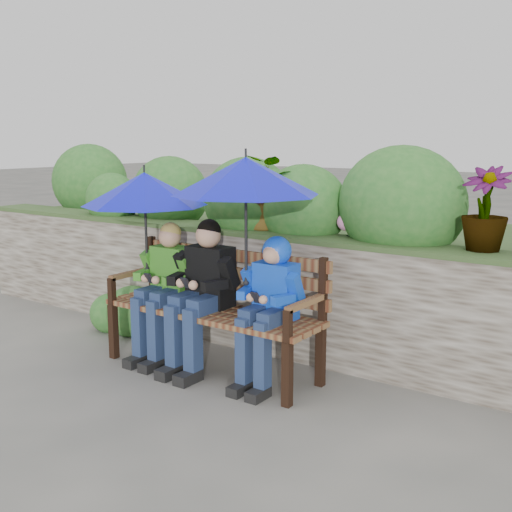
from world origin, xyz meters
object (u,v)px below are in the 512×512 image
Objects in this scene: park_bench at (217,301)px; umbrella_left at (145,189)px; boy_left at (164,283)px; boy_middle at (202,287)px; boy_right at (269,297)px; umbrella_right at (246,176)px.

park_bench is 1.09m from umbrella_left.
boy_middle is at bearing -0.84° from boy_left.
park_bench is at bearing 6.86° from umbrella_left.
boy_right is (0.62, 0.02, 0.01)m from boy_middle.
umbrella_right is at bearing -13.75° from park_bench.
boy_middle reaches higher than boy_right.
umbrella_left is 1.03m from umbrella_right.
boy_right reaches higher than park_bench.
boy_left is at bearing -179.89° from umbrella_right.
boy_middle is at bearing -129.88° from park_bench.
umbrella_left is (-0.60, 0.01, 0.73)m from boy_middle.
umbrella_left is (-0.19, 0.00, 0.76)m from boy_left.
boy_left is at bearing -169.90° from park_bench.
umbrella_right is at bearing 1.02° from boy_middle.
park_bench is 1.69× the size of umbrella_right.
park_bench is 0.56m from boy_right.
umbrella_right is (-0.20, -0.01, 0.87)m from boy_right.
umbrella_left is at bearing -179.51° from boy_right.
umbrella_right reaches higher than boy_right.
umbrella_right is (0.34, -0.08, 0.99)m from park_bench.
boy_middle is at bearing -1.00° from umbrella_left.
boy_left is 1.02× the size of boy_right.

